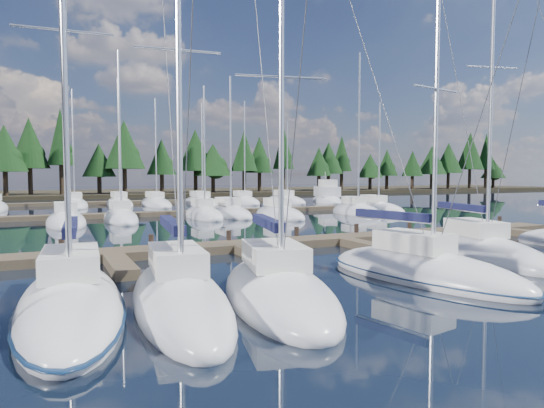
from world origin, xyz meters
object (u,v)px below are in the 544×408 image
front_sailboat_2 (179,299)px  front_sailboat_5 (480,251)px  front_sailboat_1 (71,304)px  main_dock (240,248)px  front_sailboat_4 (422,272)px  motor_yacht_right (327,198)px  front_sailboat_3 (277,292)px

front_sailboat_2 → front_sailboat_5: bearing=9.4°
front_sailboat_1 → front_sailboat_2: 2.90m
main_dock → front_sailboat_1: (-8.04, -7.88, 0.08)m
front_sailboat_1 → main_dock: bearing=44.4°
front_sailboat_2 → front_sailboat_4: front_sailboat_2 is taller
front_sailboat_1 → front_sailboat_5: bearing=5.5°
front_sailboat_2 → front_sailboat_5: size_ratio=0.84×
motor_yacht_right → main_dock: bearing=-127.0°
front_sailboat_3 → front_sailboat_5: bearing=13.9°
main_dock → motor_yacht_right: (26.61, 35.25, 0.35)m
front_sailboat_2 → front_sailboat_4: bearing=0.2°
front_sailboat_3 → front_sailboat_4: (6.08, 0.52, 0.00)m
front_sailboat_3 → motor_yacht_right: (28.97, 44.34, 0.28)m
main_dock → motor_yacht_right: size_ratio=4.11×
front_sailboat_3 → front_sailboat_5: size_ratio=0.77×
motor_yacht_right → front_sailboat_4: bearing=-117.6°
motor_yacht_right → front_sailboat_5: bearing=-112.7°
main_dock → front_sailboat_5: front_sailboat_5 is taller
front_sailboat_4 → motor_yacht_right: (22.89, 43.82, 0.27)m
front_sailboat_1 → front_sailboat_5: (17.35, 1.68, 0.02)m
front_sailboat_5 → front_sailboat_1: bearing=-174.5°
front_sailboat_4 → front_sailboat_5: front_sailboat_5 is taller
front_sailboat_3 → front_sailboat_1: bearing=167.9°
main_dock → front_sailboat_1: 11.26m
front_sailboat_2 → front_sailboat_5: 14.74m
front_sailboat_5 → front_sailboat_2: bearing=-170.6°
front_sailboat_4 → front_sailboat_5: 6.07m
front_sailboat_1 → front_sailboat_4: size_ratio=1.10×
main_dock → motor_yacht_right: bearing=53.0°
main_dock → front_sailboat_5: 11.18m
main_dock → front_sailboat_5: bearing=-33.7°
front_sailboat_3 → front_sailboat_4: size_ratio=0.97×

